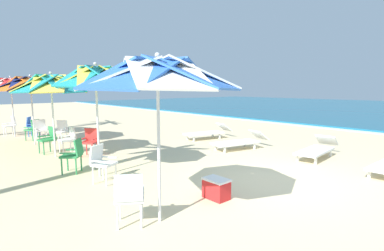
# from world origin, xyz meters

# --- Properties ---
(ground_plane) EXTENTS (80.00, 80.00, 0.00)m
(ground_plane) POSITION_xyz_m (0.00, 0.00, 0.00)
(ground_plane) COLOR beige
(beach_umbrella_0) EXTENTS (2.54, 2.54, 2.67)m
(beach_umbrella_0) POSITION_xyz_m (-0.17, -3.29, 2.32)
(beach_umbrella_0) COLOR silver
(beach_umbrella_0) RESTS_ON ground
(plastic_chair_0) EXTENTS (0.63, 0.62, 0.87)m
(plastic_chair_0) POSITION_xyz_m (-0.35, -3.73, 0.50)
(plastic_chair_0) COLOR white
(plastic_chair_0) RESTS_ON ground
(beach_umbrella_1) EXTENTS (1.99, 1.99, 2.73)m
(beach_umbrella_1) POSITION_xyz_m (-3.10, -2.99, 2.35)
(beach_umbrella_1) COLOR silver
(beach_umbrella_1) RESTS_ON ground
(plastic_chair_1) EXTENTS (0.63, 0.63, 0.87)m
(plastic_chair_1) POSITION_xyz_m (-3.81, -3.34, 0.50)
(plastic_chair_1) COLOR #2D8C4C
(plastic_chair_1) RESTS_ON ground
(plastic_chair_2) EXTENTS (0.62, 0.60, 0.87)m
(plastic_chair_2) POSITION_xyz_m (-2.61, -3.15, 0.50)
(plastic_chair_2) COLOR white
(plastic_chair_2) RESTS_ON ground
(beach_umbrella_2) EXTENTS (2.24, 2.24, 2.62)m
(beach_umbrella_2) POSITION_xyz_m (-5.93, -3.16, 2.23)
(beach_umbrella_2) COLOR silver
(beach_umbrella_2) RESTS_ON ground
(plastic_chair_3) EXTENTS (0.49, 0.52, 0.87)m
(plastic_chair_3) POSITION_xyz_m (-6.63, -3.15, 0.50)
(plastic_chair_3) COLOR #2D8C4C
(plastic_chair_3) RESTS_ON ground
(plastic_chair_4) EXTENTS (0.44, 0.47, 0.87)m
(plastic_chair_4) POSITION_xyz_m (-6.18, -2.66, 0.50)
(plastic_chair_4) COLOR white
(plastic_chair_4) RESTS_ON ground
(plastic_chair_5) EXTENTS (0.63, 0.63, 0.87)m
(plastic_chair_5) POSITION_xyz_m (-5.35, -2.29, 0.50)
(plastic_chair_5) COLOR red
(plastic_chair_5) RESTS_ON ground
(beach_umbrella_3) EXTENTS (2.62, 2.62, 2.62)m
(beach_umbrella_3) POSITION_xyz_m (-8.53, -3.13, 2.25)
(beach_umbrella_3) COLOR silver
(beach_umbrella_3) RESTS_ON ground
(plastic_chair_6) EXTENTS (0.51, 0.48, 0.87)m
(plastic_chair_6) POSITION_xyz_m (-9.10, -2.76, 0.50)
(plastic_chair_6) COLOR white
(plastic_chair_6) RESTS_ON ground
(plastic_chair_7) EXTENTS (0.63, 0.62, 0.87)m
(plastic_chair_7) POSITION_xyz_m (-9.50, -2.92, 0.50)
(plastic_chair_7) COLOR #2D8C4C
(plastic_chair_7) RESTS_ON ground
(plastic_chair_8) EXTENTS (0.63, 0.63, 0.87)m
(plastic_chair_8) POSITION_xyz_m (-8.24, -2.26, 0.50)
(plastic_chair_8) COLOR white
(plastic_chair_8) RESTS_ON ground
(beach_umbrella_4) EXTENTS (2.12, 2.12, 2.65)m
(beach_umbrella_4) POSITION_xyz_m (-11.06, -3.32, 2.25)
(beach_umbrella_4) COLOR silver
(beach_umbrella_4) RESTS_ON ground
(plastic_chair_9) EXTENTS (0.48, 0.51, 0.87)m
(plastic_chair_9) POSITION_xyz_m (-11.54, -3.37, 0.50)
(plastic_chair_9) COLOR white
(plastic_chair_9) RESTS_ON ground
(plastic_chair_10) EXTENTS (0.61, 0.62, 0.87)m
(plastic_chair_10) POSITION_xyz_m (-10.63, -2.71, 0.50)
(plastic_chair_10) COLOR blue
(plastic_chair_10) RESTS_ON ground
(sun_lounger_1) EXTENTS (0.83, 2.20, 0.62)m
(sun_lounger_1) POSITION_xyz_m (-0.42, 2.80, 0.28)
(sun_lounger_1) COLOR white
(sun_lounger_1) RESTS_ON ground
(sun_lounger_2) EXTENTS (1.08, 2.23, 0.62)m
(sun_lounger_2) POSITION_xyz_m (-2.80, 2.02, 0.28)
(sun_lounger_2) COLOR white
(sun_lounger_2) RESTS_ON ground
(sun_lounger_3) EXTENTS (1.03, 2.23, 0.62)m
(sun_lounger_3) POSITION_xyz_m (-5.01, 2.63, 0.28)
(sun_lounger_3) COLOR white
(sun_lounger_3) RESTS_ON ground
(cooler_box) EXTENTS (0.50, 0.34, 0.40)m
(cooler_box) POSITION_xyz_m (-0.23, -1.91, 0.20)
(cooler_box) COLOR red
(cooler_box) RESTS_ON ground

